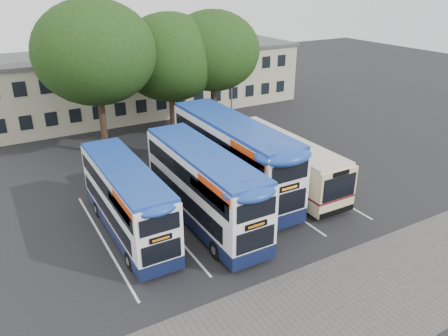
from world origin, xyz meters
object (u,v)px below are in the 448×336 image
tree_right (213,51)px  bus_single (281,159)px  tree_mid (170,57)px  bus_dd_left (127,197)px  lamp_post (232,67)px  bus_dd_right (232,154)px  bus_dd_mid (203,184)px  tree_left (95,53)px

tree_right → bus_single: 12.63m
tree_mid → bus_dd_left: tree_mid is taller
tree_right → tree_mid: bearing=167.4°
lamp_post → tree_right: size_ratio=0.87×
bus_dd_right → bus_single: bearing=-9.0°
bus_dd_mid → bus_dd_left: bearing=166.4°
tree_left → tree_right: 9.80m
tree_left → bus_dd_left: (-2.15, -12.01, -5.64)m
bus_dd_left → bus_dd_right: 7.49m
tree_right → bus_dd_left: 17.85m
bus_dd_mid → tree_mid: bearing=72.9°
bus_dd_right → bus_dd_left: bearing=-168.8°
tree_right → bus_dd_left: size_ratio=1.11×
tree_left → bus_dd_mid: 14.20m
tree_left → bus_single: 15.25m
tree_right → bus_single: bearing=-95.9°
bus_dd_mid → bus_single: bus_dd_mid is taller
tree_mid → bus_dd_left: 16.24m
bus_dd_left → bus_dd_right: bus_dd_right is taller
bus_single → tree_right: bearing=84.1°
bus_dd_right → tree_right: bearing=67.1°
bus_dd_right → lamp_post: bearing=59.4°
bus_dd_right → bus_single: 3.55m
tree_left → bus_dd_left: 13.44m
lamp_post → bus_dd_left: bearing=-135.8°
tree_left → bus_dd_right: size_ratio=1.01×
bus_dd_left → bus_dd_right: bearing=11.2°
tree_mid → bus_dd_mid: bearing=-107.1°
lamp_post → tree_left: bearing=-167.8°
tree_left → tree_mid: size_ratio=1.12×
bus_dd_mid → bus_single: bearing=15.8°
lamp_post → bus_dd_mid: (-11.21, -15.83, -2.72)m
bus_dd_right → tree_left: bearing=116.2°
lamp_post → bus_dd_right: bearing=-120.6°
tree_left → bus_single: bearing=-52.2°
lamp_post → tree_right: bearing=-142.9°
lamp_post → bus_dd_left: (-15.26, -14.85, -2.93)m
lamp_post → bus_single: bearing=-107.9°
tree_right → bus_dd_right: bearing=-112.9°
tree_left → bus_dd_right: 12.84m
lamp_post → bus_dd_right: (-7.92, -13.39, -2.45)m
bus_single → tree_mid: bearing=101.0°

